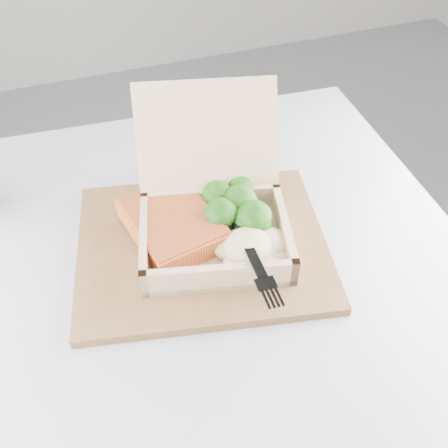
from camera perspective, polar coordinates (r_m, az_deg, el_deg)
name	(u,v)px	position (r m, az deg, el deg)	size (l,w,h in m)	color
cafe_table	(186,367)	(0.81, -4.36, -15.99)	(0.88, 0.88, 0.74)	black
serving_tray	(202,246)	(0.69, -2.50, -2.50)	(0.34, 0.27, 0.01)	brown
takeout_container	(212,205)	(0.67, -1.32, 2.15)	(0.24, 0.27, 0.17)	tan
salmon_fillet	(173,224)	(0.67, -5.89, 0.01)	(0.11, 0.14, 0.03)	#DD5B2B
broccoli_pile	(240,206)	(0.69, 1.80, 2.12)	(0.12, 0.12, 0.04)	#2D7018
mashed_potatoes	(248,247)	(0.64, 2.78, -2.65)	(0.11, 0.09, 0.04)	#CAB982
plastic_fork	(244,235)	(0.63, 2.27, -1.29)	(0.03, 0.17, 0.02)	black
receipt	(179,162)	(0.84, -5.11, 7.04)	(0.08, 0.15, 0.00)	white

